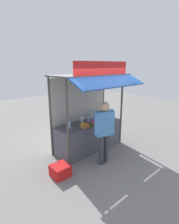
{
  "coord_description": "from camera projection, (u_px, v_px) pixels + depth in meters",
  "views": [
    {
      "loc": [
        -3.48,
        -3.79,
        2.6
      ],
      "look_at": [
        0.0,
        0.0,
        1.21
      ],
      "focal_mm": 28.37,
      "sensor_mm": 36.0,
      "label": 1
    }
  ],
  "objects": [
    {
      "name": "ground_plane",
      "position": [
        89.0,
        148.0,
        5.65
      ],
      "size": [
        20.0,
        20.0,
        0.0
      ],
      "primitive_type": "plane",
      "color": "slate"
    },
    {
      "name": "stall_counter",
      "position": [
        89.0,
        136.0,
        5.54
      ],
      "size": [
        2.15,
        0.74,
        0.86
      ],
      "primitive_type": "cube",
      "color": "#4C4C56",
      "rests_on": "ground"
    },
    {
      "name": "stall_structure",
      "position": [
        88.0,
        98.0,
        5.29
      ],
      "size": [
        2.35,
        1.55,
        2.68
      ],
      "color": "#4C4742",
      "rests_on": "ground"
    },
    {
      "name": "water_bottle_front_left",
      "position": [
        82.0,
        120.0,
        5.33
      ],
      "size": [
        0.07,
        0.07,
        0.27
      ],
      "color": "silver",
      "rests_on": "stall_counter"
    },
    {
      "name": "water_bottle_left",
      "position": [
        91.0,
        115.0,
        5.82
      ],
      "size": [
        0.08,
        0.08,
        0.28
      ],
      "color": "silver",
      "rests_on": "stall_counter"
    },
    {
      "name": "water_bottle_front_right",
      "position": [
        69.0,
        124.0,
        4.95
      ],
      "size": [
        0.07,
        0.07,
        0.25
      ],
      "color": "silver",
      "rests_on": "stall_counter"
    },
    {
      "name": "water_bottle_far_left",
      "position": [
        88.0,
        118.0,
        5.53
      ],
      "size": [
        0.06,
        0.06,
        0.22
      ],
      "color": "silver",
      "rests_on": "stall_counter"
    },
    {
      "name": "magazine_stack_back_left",
      "position": [
        85.0,
        126.0,
        5.05
      ],
      "size": [
        0.24,
        0.25,
        0.1
      ],
      "color": "orange",
      "rests_on": "stall_counter"
    },
    {
      "name": "magazine_stack_right",
      "position": [
        96.0,
        124.0,
        5.2
      ],
      "size": [
        0.26,
        0.31,
        0.07
      ],
      "color": "orange",
      "rests_on": "stall_counter"
    },
    {
      "name": "magazine_stack_rear_center",
      "position": [
        93.0,
        121.0,
        5.55
      ],
      "size": [
        0.22,
        0.24,
        0.03
      ],
      "color": "yellow",
      "rests_on": "stall_counter"
    },
    {
      "name": "magazine_stack_far_right",
      "position": [
        103.0,
        119.0,
        5.67
      ],
      "size": [
        0.19,
        0.27,
        0.07
      ],
      "color": "blue",
      "rests_on": "stall_counter"
    },
    {
      "name": "banana_bunch_leftmost",
      "position": [
        87.0,
        88.0,
        4.46
      ],
      "size": [
        0.1,
        0.1,
        0.25
      ],
      "color": "#332D23"
    },
    {
      "name": "banana_bunch_rightmost",
      "position": [
        121.0,
        85.0,
        5.35
      ],
      "size": [
        0.09,
        0.09,
        0.27
      ],
      "color": "#332D23"
    },
    {
      "name": "vendor_person",
      "position": [
        104.0,
        127.0,
        4.57
      ],
      "size": [
        0.64,
        0.35,
        1.7
      ],
      "rotation": [
        0.0,
        0.0,
        -0.32
      ],
      "color": "#383842",
      "rests_on": "ground"
    },
    {
      "name": "plastic_crate",
      "position": [
        60.0,
        171.0,
        4.22
      ],
      "size": [
        0.41,
        0.41,
        0.28
      ],
      "primitive_type": "cube",
      "rotation": [
        0.0,
        0.0,
        -0.02
      ],
      "color": "red",
      "rests_on": "ground"
    }
  ]
}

